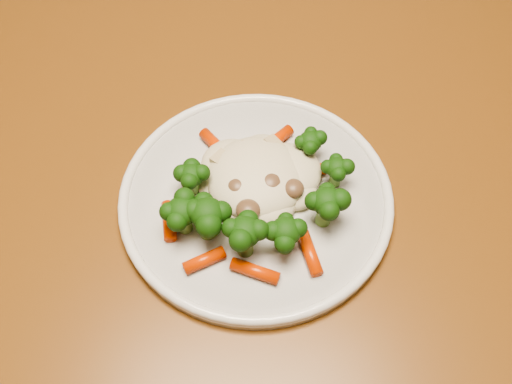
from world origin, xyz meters
TOP-DOWN VIEW (x-y plane):
  - dining_table at (-0.24, 0.23)m, footprint 1.21×0.81m
  - plate at (-0.31, 0.28)m, footprint 0.27×0.27m
  - meal at (-0.31, 0.27)m, footprint 0.18×0.18m

SIDE VIEW (x-z plane):
  - dining_table at x=-0.24m, z-range 0.28..1.03m
  - plate at x=-0.31m, z-range 0.75..0.76m
  - meal at x=-0.31m, z-range 0.76..0.80m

